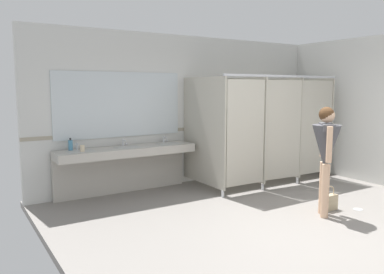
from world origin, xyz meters
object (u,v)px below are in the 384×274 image
Objects in this scene: handbag at (329,202)px; soap_dispenser at (71,145)px; paper_cup at (82,148)px; person_standing at (326,148)px.

soap_dispenser reaches higher than handbag.
soap_dispenser is at bearing 141.19° from handbag.
paper_cup is at bearing 142.99° from handbag.
person_standing reaches higher than paper_cup.
person_standing is at bearing -41.07° from paper_cup.
person_standing is 7.86× the size of soap_dispenser.
person_standing reaches higher than handbag.
person_standing is 4.21× the size of handbag.
handbag is 1.87× the size of soap_dispenser.
person_standing is 14.69× the size of paper_cup.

